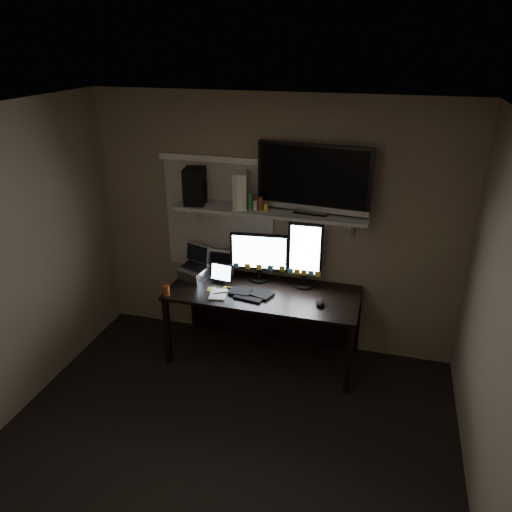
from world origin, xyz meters
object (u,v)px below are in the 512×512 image
(laptop, at_px, (194,264))
(cup, at_px, (166,290))
(desk, at_px, (266,302))
(tablet, at_px, (222,273))
(monitor_landscape, at_px, (259,257))
(game_console, at_px, (242,189))
(speaker, at_px, (195,186))
(mouse, at_px, (320,303))
(keyboard, at_px, (251,293))
(tv, at_px, (314,179))
(monitor_portrait, at_px, (305,255))

(laptop, height_order, cup, laptop)
(desk, xyz_separation_m, laptop, (-0.73, -0.04, 0.34))
(tablet, bearing_deg, monitor_landscape, 32.02)
(game_console, height_order, speaker, speaker)
(cup, relative_size, game_console, 0.29)
(desk, xyz_separation_m, mouse, (0.55, -0.23, 0.20))
(keyboard, xyz_separation_m, speaker, (-0.62, 0.26, 0.91))
(desk, bearing_deg, tv, 15.22)
(mouse, height_order, game_console, game_console)
(desk, height_order, speaker, speaker)
(tablet, distance_m, laptop, 0.30)
(keyboard, distance_m, mouse, 0.65)
(speaker, bearing_deg, tablet, -31.22)
(monitor_landscape, height_order, mouse, monitor_landscape)
(desk, bearing_deg, cup, -153.27)
(cup, distance_m, speaker, 1.01)
(keyboard, xyz_separation_m, mouse, (0.65, -0.03, 0.01))
(monitor_landscape, distance_m, keyboard, 0.39)
(monitor_portrait, bearing_deg, desk, -165.92)
(monitor_landscape, relative_size, tv, 0.56)
(desk, distance_m, tablet, 0.52)
(mouse, bearing_deg, laptop, 160.96)
(monitor_portrait, relative_size, keyboard, 1.59)
(monitor_portrait, relative_size, laptop, 2.03)
(keyboard, height_order, cup, cup)
(speaker, bearing_deg, desk, -14.83)
(monitor_portrait, bearing_deg, tablet, -171.06)
(mouse, relative_size, laptop, 0.37)
(mouse, height_order, tablet, tablet)
(keyboard, bearing_deg, tablet, 164.53)
(tablet, distance_m, cup, 0.56)
(keyboard, height_order, game_console, game_console)
(game_console, bearing_deg, monitor_landscape, -14.28)
(cup, relative_size, speaker, 0.29)
(cup, height_order, speaker, speaker)
(monitor_landscape, xyz_separation_m, mouse, (0.66, -0.34, -0.23))
(monitor_portrait, xyz_separation_m, tv, (0.05, 0.01, 0.73))
(monitor_landscape, xyz_separation_m, keyboard, (0.00, -0.31, -0.24))
(laptop, xyz_separation_m, speaker, (0.01, 0.10, 0.76))
(monitor_portrait, bearing_deg, game_console, 178.07)
(monitor_landscape, bearing_deg, keyboard, -95.08)
(keyboard, bearing_deg, tv, 41.81)
(mouse, xyz_separation_m, tablet, (-0.99, 0.18, 0.08))
(monitor_landscape, height_order, tablet, monitor_landscape)
(mouse, bearing_deg, monitor_portrait, 111.67)
(tv, relative_size, game_console, 3.08)
(keyboard, distance_m, tablet, 0.39)
(monitor_landscape, distance_m, mouse, 0.77)
(game_console, bearing_deg, tv, -16.00)
(laptop, bearing_deg, tablet, 17.89)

